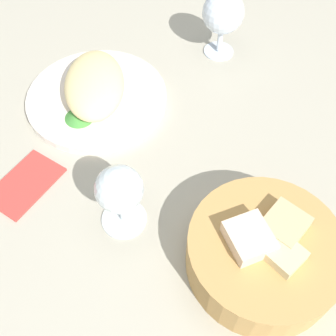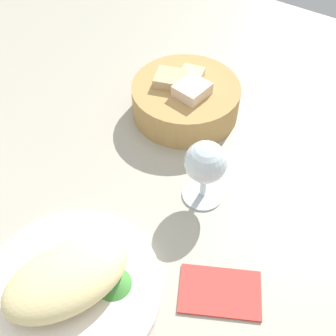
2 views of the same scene
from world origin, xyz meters
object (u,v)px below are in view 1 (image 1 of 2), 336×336
plate (97,98)px  wine_glass_far (223,15)px  bread_basket (264,252)px  wine_glass_near (120,192)px  folded_napkin (25,183)px

plate → wine_glass_far: bearing=91.3°
bread_basket → wine_glass_far: bearing=153.3°
wine_glass_near → wine_glass_far: (-24.41, 32.59, 1.06)cm
folded_napkin → wine_glass_near: bearing=-78.3°
bread_basket → wine_glass_far: 44.35cm
plate → bread_basket: bearing=9.3°
wine_glass_near → wine_glass_far: wine_glass_far is taller
plate → bread_basket: bread_basket is taller
plate → folded_napkin: size_ratio=2.23×
wine_glass_near → plate: bearing=164.9°
bread_basket → wine_glass_near: 20.04cm
plate → folded_napkin: plate is taller
bread_basket → wine_glass_near: (-14.97, -12.78, 3.80)cm
bread_basket → folded_napkin: bearing=-140.2°
bread_basket → folded_napkin: (-27.80, -23.16, -3.01)cm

